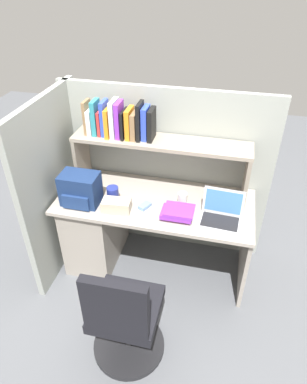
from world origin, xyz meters
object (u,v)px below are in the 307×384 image
snack_canister (113,194)px  tissue_box (116,206)px  office_chair (125,321)px  laptop (221,214)px  computer_mouse (145,206)px  paper_cup (182,199)px  backpack (80,189)px

snack_canister → tissue_box: bearing=-60.5°
office_chair → tissue_box: bearing=-70.3°
laptop → computer_mouse: 0.60m
tissue_box → paper_cup: bearing=17.0°
tissue_box → snack_canister: 0.15m
backpack → paper_cup: size_ratio=2.76×
snack_canister → office_chair: bearing=-67.9°
laptop → tissue_box: (-0.80, -0.08, -0.00)m
snack_canister → laptop: bearing=-3.2°
office_chair → backpack: bearing=-53.4°
computer_mouse → office_chair: (0.07, -0.80, -0.35)m
paper_cup → snack_canister: snack_canister is taller
backpack → snack_canister: bearing=20.6°
computer_mouse → tissue_box: size_ratio=0.47×
laptop → backpack: backpack is taller
snack_canister → office_chair: office_chair is taller
backpack → snack_canister: 0.26m
computer_mouse → tissue_box: 0.23m
backpack → tissue_box: bearing=-7.5°
backpack → office_chair: (0.58, -0.75, -0.46)m
laptop → tissue_box: size_ratio=1.48×
laptop → snack_canister: bearing=176.8°
backpack → tissue_box: backpack is taller
laptop → office_chair: bearing=-124.0°
backpack → tissue_box: (0.31, -0.04, -0.08)m
computer_mouse → office_chair: 0.88m
laptop → office_chair: laptop is taller
paper_cup → office_chair: (-0.22, -0.91, -0.39)m
tissue_box → backpack: bearing=167.0°
laptop → snack_canister: laptop is taller
snack_canister → office_chair: (0.34, -0.84, -0.40)m
backpack → paper_cup: bearing=11.3°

